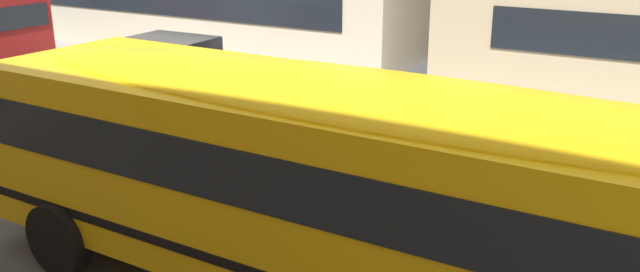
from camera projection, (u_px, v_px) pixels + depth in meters
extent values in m
cube|color=yellow|center=(387.00, 195.00, 7.90)|extent=(11.44, 2.75, 2.28)
cube|color=black|center=(65.00, 176.00, 11.06)|extent=(0.24, 2.59, 0.37)
cube|color=black|center=(388.00, 162.00, 7.77)|extent=(10.75, 2.78, 0.66)
cube|color=black|center=(386.00, 247.00, 8.11)|extent=(11.46, 2.78, 0.12)
ellipsoid|color=yellow|center=(390.00, 101.00, 7.54)|extent=(10.98, 2.53, 0.37)
cylinder|color=black|center=(187.00, 179.00, 11.45)|extent=(1.04, 0.30, 1.04)
cylinder|color=black|center=(59.00, 239.00, 9.35)|extent=(1.04, 0.30, 1.04)
cube|color=maroon|center=(178.00, 75.00, 18.17)|extent=(3.95, 1.81, 0.70)
cube|color=black|center=(172.00, 49.00, 18.03)|extent=(2.25, 1.62, 0.64)
cylinder|color=black|center=(237.00, 86.00, 18.39)|extent=(0.61, 0.20, 0.60)
cylinder|color=black|center=(197.00, 101.00, 16.98)|extent=(0.61, 0.20, 0.60)
cylinder|color=black|center=(163.00, 76.00, 19.58)|extent=(0.61, 0.20, 0.60)
cylinder|color=black|center=(120.00, 88.00, 18.17)|extent=(0.61, 0.20, 0.60)
cube|color=maroon|center=(5.00, 24.00, 21.44)|extent=(1.85, 2.24, 2.00)
cube|color=black|center=(22.00, 17.00, 20.89)|extent=(0.08, 1.85, 0.70)
cylinder|color=black|center=(39.00, 50.00, 22.64)|extent=(0.85, 0.28, 0.84)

